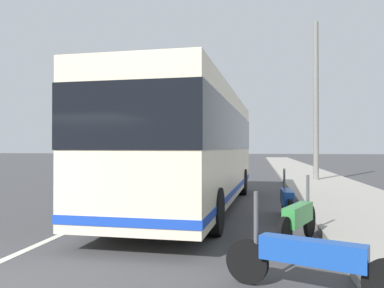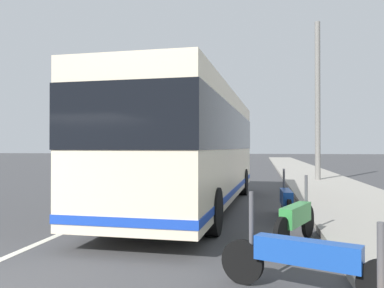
{
  "view_description": "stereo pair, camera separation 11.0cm",
  "coord_description": "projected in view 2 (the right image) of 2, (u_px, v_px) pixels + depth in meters",
  "views": [
    {
      "loc": [
        -3.81,
        -4.09,
        1.83
      ],
      "look_at": [
        8.46,
        -2.0,
        1.94
      ],
      "focal_mm": 36.5,
      "sensor_mm": 36.0,
      "label": 1
    },
    {
      "loc": [
        -3.79,
        -4.2,
        1.83
      ],
      "look_at": [
        8.46,
        -2.0,
        1.94
      ],
      "focal_mm": 36.5,
      "sensor_mm": 36.0,
      "label": 2
    }
  ],
  "objects": [
    {
      "name": "motorcycle_far_end",
      "position": [
        286.0,
        201.0,
        9.9
      ],
      "size": [
        2.2,
        0.27,
        1.26
      ],
      "rotation": [
        0.0,
        0.0,
        0.03
      ],
      "color": "black",
      "rests_on": "ground"
    },
    {
      "name": "car_oncoming",
      "position": [
        180.0,
        162.0,
        31.48
      ],
      "size": [
        4.02,
        1.92,
        1.4
      ],
      "rotation": [
        0.0,
        0.0,
        3.11
      ],
      "color": "red",
      "rests_on": "ground"
    },
    {
      "name": "motorcycle_mid_row",
      "position": [
        296.0,
        220.0,
        7.28
      ],
      "size": [
        2.1,
        0.91,
        1.28
      ],
      "rotation": [
        0.0,
        0.0,
        -0.38
      ],
      "color": "black",
      "rests_on": "ground"
    },
    {
      "name": "utility_pole",
      "position": [
        318.0,
        102.0,
        20.62
      ],
      "size": [
        0.28,
        0.28,
        8.5
      ],
      "primitive_type": "cylinder",
      "color": "slate",
      "rests_on": "ground"
    },
    {
      "name": "lane_divider_line",
      "position": [
        146.0,
        197.0,
        14.3
      ],
      "size": [
        110.0,
        0.16,
        0.01
      ],
      "primitive_type": "cube",
      "color": "silver",
      "rests_on": "ground"
    },
    {
      "name": "sidewalk_curb",
      "position": [
        352.0,
        200.0,
        13.03
      ],
      "size": [
        110.0,
        3.6,
        0.14
      ],
      "primitive_type": "cube",
      "color": "#9E998E",
      "rests_on": "ground"
    },
    {
      "name": "coach_bus",
      "position": [
        193.0,
        143.0,
        11.85
      ],
      "size": [
        11.25,
        3.08,
        3.42
      ],
      "rotation": [
        0.0,
        0.0,
        -0.04
      ],
      "color": "beige",
      "rests_on": "ground"
    },
    {
      "name": "car_far_distant",
      "position": [
        146.0,
        165.0,
        24.13
      ],
      "size": [
        4.53,
        2.15,
        1.57
      ],
      "rotation": [
        0.0,
        0.0,
        3.07
      ],
      "color": "silver",
      "rests_on": "ground"
    },
    {
      "name": "car_side_street",
      "position": [
        206.0,
        157.0,
        42.85
      ],
      "size": [
        4.45,
        2.12,
        1.56
      ],
      "rotation": [
        0.0,
        0.0,
        3.21
      ],
      "color": "black",
      "rests_on": "ground"
    },
    {
      "name": "motorcycle_angled",
      "position": [
        305.0,
        259.0,
        4.77
      ],
      "size": [
        0.96,
        2.17,
        1.25
      ],
      "rotation": [
        0.0,
        0.0,
        1.18
      ],
      "color": "black",
      "rests_on": "ground"
    }
  ]
}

